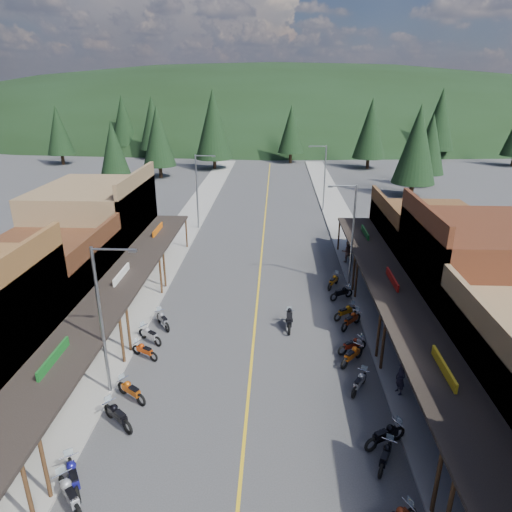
# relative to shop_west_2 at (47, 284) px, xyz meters

# --- Properties ---
(ground) EXTENTS (220.00, 220.00, 0.00)m
(ground) POSITION_rel_shop_west_2_xyz_m (13.75, -1.70, -2.53)
(ground) COLOR #38383A
(ground) RESTS_ON ground
(centerline) EXTENTS (0.15, 90.00, 0.01)m
(centerline) POSITION_rel_shop_west_2_xyz_m (13.75, 18.30, -2.53)
(centerline) COLOR gold
(centerline) RESTS_ON ground
(sidewalk_west) EXTENTS (3.40, 94.00, 0.15)m
(sidewalk_west) POSITION_rel_shop_west_2_xyz_m (5.05, 18.30, -2.46)
(sidewalk_west) COLOR gray
(sidewalk_west) RESTS_ON ground
(sidewalk_east) EXTENTS (3.40, 94.00, 0.15)m
(sidewalk_east) POSITION_rel_shop_west_2_xyz_m (22.45, 18.30, -2.46)
(sidewalk_east) COLOR gray
(sidewalk_east) RESTS_ON ground
(shop_west_2) EXTENTS (10.90, 9.00, 6.20)m
(shop_west_2) POSITION_rel_shop_west_2_xyz_m (0.00, 0.00, 0.00)
(shop_west_2) COLOR #3F2111
(shop_west_2) RESTS_ON ground
(shop_west_3) EXTENTS (10.90, 10.20, 8.20)m
(shop_west_3) POSITION_rel_shop_west_2_xyz_m (-0.03, 9.60, 0.99)
(shop_west_3) COLOR brown
(shop_west_3) RESTS_ON ground
(shop_east_2) EXTENTS (10.90, 9.00, 8.20)m
(shop_east_2) POSITION_rel_shop_west_2_xyz_m (27.54, 0.00, 0.99)
(shop_east_2) COLOR #562B19
(shop_east_2) RESTS_ON ground
(shop_east_3) EXTENTS (10.90, 10.20, 6.20)m
(shop_east_3) POSITION_rel_shop_west_2_xyz_m (27.51, 9.60, -0.00)
(shop_east_3) COLOR #4C2D16
(shop_east_3) RESTS_ON ground
(streetlight_0) EXTENTS (2.16, 0.18, 8.00)m
(streetlight_0) POSITION_rel_shop_west_2_xyz_m (6.80, -7.70, 1.93)
(streetlight_0) COLOR gray
(streetlight_0) RESTS_ON ground
(streetlight_1) EXTENTS (2.16, 0.18, 8.00)m
(streetlight_1) POSITION_rel_shop_west_2_xyz_m (6.80, 20.30, 1.93)
(streetlight_1) COLOR gray
(streetlight_1) RESTS_ON ground
(streetlight_2) EXTENTS (2.16, 0.18, 8.00)m
(streetlight_2) POSITION_rel_shop_west_2_xyz_m (20.71, 6.30, 1.93)
(streetlight_2) COLOR gray
(streetlight_2) RESTS_ON ground
(streetlight_3) EXTENTS (2.16, 0.18, 8.00)m
(streetlight_3) POSITION_rel_shop_west_2_xyz_m (20.71, 28.30, 1.93)
(streetlight_3) COLOR gray
(streetlight_3) RESTS_ON ground
(ridge_hill) EXTENTS (310.00, 140.00, 60.00)m
(ridge_hill) POSITION_rel_shop_west_2_xyz_m (13.75, 133.30, -2.53)
(ridge_hill) COLOR black
(ridge_hill) RESTS_ON ground
(pine_0) EXTENTS (5.04, 5.04, 11.00)m
(pine_0) POSITION_rel_shop_west_2_xyz_m (-26.25, 60.30, 3.95)
(pine_0) COLOR black
(pine_0) RESTS_ON ground
(pine_1) EXTENTS (5.88, 5.88, 12.50)m
(pine_1) POSITION_rel_shop_west_2_xyz_m (-10.25, 68.30, 4.70)
(pine_1) COLOR black
(pine_1) RESTS_ON ground
(pine_2) EXTENTS (6.72, 6.72, 14.00)m
(pine_2) POSITION_rel_shop_west_2_xyz_m (3.75, 56.30, 5.46)
(pine_2) COLOR black
(pine_2) RESTS_ON ground
(pine_3) EXTENTS (5.04, 5.04, 11.00)m
(pine_3) POSITION_rel_shop_west_2_xyz_m (17.75, 64.30, 3.95)
(pine_3) COLOR black
(pine_3) RESTS_ON ground
(pine_4) EXTENTS (5.88, 5.88, 12.50)m
(pine_4) POSITION_rel_shop_west_2_xyz_m (31.75, 58.30, 4.70)
(pine_4) COLOR black
(pine_4) RESTS_ON ground
(pine_5) EXTENTS (6.72, 6.72, 14.00)m
(pine_5) POSITION_rel_shop_west_2_xyz_m (47.75, 70.30, 5.46)
(pine_5) COLOR black
(pine_5) RESTS_ON ground
(pine_7) EXTENTS (5.88, 5.88, 12.50)m
(pine_7) POSITION_rel_shop_west_2_xyz_m (-18.25, 74.30, 4.70)
(pine_7) COLOR black
(pine_7) RESTS_ON ground
(pine_8) EXTENTS (4.48, 4.48, 10.00)m
(pine_8) POSITION_rel_shop_west_2_xyz_m (-8.25, 38.30, 3.44)
(pine_8) COLOR black
(pine_8) RESTS_ON ground
(pine_9) EXTENTS (4.93, 4.93, 10.80)m
(pine_9) POSITION_rel_shop_west_2_xyz_m (37.75, 43.30, 3.85)
(pine_9) COLOR black
(pine_9) RESTS_ON ground
(pine_10) EXTENTS (5.38, 5.38, 11.60)m
(pine_10) POSITION_rel_shop_west_2_xyz_m (-4.25, 48.30, 4.25)
(pine_10) COLOR black
(pine_10) RESTS_ON ground
(pine_11) EXTENTS (5.82, 5.82, 12.40)m
(pine_11) POSITION_rel_shop_west_2_xyz_m (33.75, 36.30, 4.65)
(pine_11) COLOR black
(pine_11) RESTS_ON ground
(bike_west_2) EXTENTS (2.12, 2.20, 1.31)m
(bike_west_2) POSITION_rel_shop_west_2_xyz_m (7.48, -14.39, -1.88)
(bike_west_2) COLOR #9C9BA0
(bike_west_2) RESTS_ON ground
(bike_west_3) EXTENTS (1.81, 2.29, 1.27)m
(bike_west_3) POSITION_rel_shop_west_2_xyz_m (7.26, -13.54, -1.90)
(bike_west_3) COLOR navy
(bike_west_3) RESTS_ON ground
(bike_west_4) EXTENTS (2.17, 2.00, 1.27)m
(bike_west_4) POSITION_rel_shop_west_2_xyz_m (7.85, -10.04, -1.90)
(bike_west_4) COLOR black
(bike_west_4) RESTS_ON ground
(bike_west_5) EXTENTS (2.10, 1.79, 1.19)m
(bike_west_5) POSITION_rel_shop_west_2_xyz_m (7.91, -8.18, -1.94)
(bike_west_5) COLOR #BD500D
(bike_west_5) RESTS_ON ground
(bike_west_6) EXTENTS (1.95, 1.46, 1.07)m
(bike_west_6) POSITION_rel_shop_west_2_xyz_m (7.57, -4.48, -2.00)
(bike_west_6) COLOR #BB3E0D
(bike_west_6) RESTS_ON ground
(bike_west_7) EXTENTS (2.03, 1.75, 1.16)m
(bike_west_7) POSITION_rel_shop_west_2_xyz_m (7.42, -2.77, -1.96)
(bike_west_7) COLOR #ADACB2
(bike_west_7) RESTS_ON ground
(bike_west_8) EXTENTS (1.70, 2.07, 1.16)m
(bike_west_8) POSITION_rel_shop_west_2_xyz_m (7.79, -0.90, -1.95)
(bike_west_8) COLOR gray
(bike_west_8) RESTS_ON ground
(bike_east_3) EXTENTS (1.40, 2.00, 1.09)m
(bike_east_3) POSITION_rel_shop_west_2_xyz_m (19.70, -11.90, -1.99)
(bike_east_3) COLOR black
(bike_east_3) RESTS_ON ground
(bike_east_4) EXTENTS (2.22, 1.66, 1.23)m
(bike_east_4) POSITION_rel_shop_west_2_xyz_m (19.94, -10.75, -1.92)
(bike_east_4) COLOR black
(bike_east_4) RESTS_ON ground
(bike_east_5) EXTENTS (1.52, 2.00, 1.11)m
(bike_east_5) POSITION_rel_shop_west_2_xyz_m (19.45, -6.93, -1.98)
(bike_east_5) COLOR gray
(bike_east_5) RESTS_ON ground
(bike_east_6) EXTENTS (1.89, 2.02, 1.19)m
(bike_east_6) POSITION_rel_shop_west_2_xyz_m (19.45, -4.49, -1.94)
(bike_east_6) COLOR #C3520D
(bike_east_6) RESTS_ON ground
(bike_east_7) EXTENTS (2.01, 1.47, 1.10)m
(bike_east_7) POSITION_rel_shop_west_2_xyz_m (19.63, -3.37, -1.98)
(bike_east_7) COLOR maroon
(bike_east_7) RESTS_ON ground
(bike_east_8) EXTENTS (1.90, 2.02, 1.19)m
(bike_east_8) POSITION_rel_shop_west_2_xyz_m (20.01, -0.38, -1.94)
(bike_east_8) COLOR #972F0A
(bike_east_8) RESTS_ON ground
(bike_east_9) EXTENTS (1.96, 1.68, 1.12)m
(bike_east_9) POSITION_rel_shop_west_2_xyz_m (19.81, 0.80, -1.97)
(bike_east_9) COLOR #B76D0D
(bike_east_9) RESTS_ON ground
(bike_east_10) EXTENTS (2.01, 1.55, 1.11)m
(bike_east_10) POSITION_rel_shop_west_2_xyz_m (19.93, 3.74, -1.98)
(bike_east_10) COLOR black
(bike_east_10) RESTS_ON ground
(bike_east_11) EXTENTS (1.52, 2.07, 1.14)m
(bike_east_11) POSITION_rel_shop_west_2_xyz_m (19.57, 5.82, -1.97)
(bike_east_11) COLOR #CA740E
(bike_east_11) RESTS_ON ground
(rider_on_bike) EXTENTS (0.71, 2.12, 1.62)m
(rider_on_bike) POSITION_rel_shop_west_2_xyz_m (15.98, -0.76, -1.89)
(rider_on_bike) COLOR black
(rider_on_bike) RESTS_ON ground
(pedestrian_east_a) EXTENTS (0.59, 0.72, 1.72)m
(pedestrian_east_a) POSITION_rel_shop_west_2_xyz_m (21.42, -7.24, -1.52)
(pedestrian_east_a) COLOR black
(pedestrian_east_a) RESTS_ON sidewalk_east
(pedestrian_east_b) EXTENTS (0.96, 0.59, 1.91)m
(pedestrian_east_b) POSITION_rel_shop_west_2_xyz_m (21.31, 10.92, -1.43)
(pedestrian_east_b) COLOR brown
(pedestrian_east_b) RESTS_ON sidewalk_east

